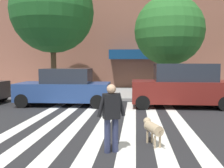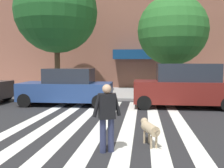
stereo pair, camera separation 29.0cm
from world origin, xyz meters
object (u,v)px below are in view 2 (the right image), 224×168
Objects in this scene: parked_car_third_in_line at (184,86)px; street_tree_middle at (173,30)px; parked_car_behind_first at (67,88)px; street_tree_nearest at (56,12)px; pedestrian_dog_walker at (107,114)px; dog_on_leash at (149,128)px.

parked_car_third_in_line is 0.78× the size of street_tree_middle.
parked_car_behind_first is 1.00× the size of parked_car_third_in_line.
street_tree_nearest is 7.27m from street_tree_middle.
parked_car_third_in_line reaches higher than pedestrian_dog_walker.
parked_car_third_in_line is 5.95m from dog_on_leash.
parked_car_behind_first is at bearing 125.23° from dog_on_leash.
street_tree_nearest is at bearing 122.40° from dog_on_leash.
parked_car_third_in_line is at bearing 66.41° from pedestrian_dog_walker.
street_tree_nearest is 4.74× the size of pedestrian_dog_walker.
street_tree_nearest is 7.73× the size of dog_on_leash.
street_tree_middle reaches higher than pedestrian_dog_walker.
pedestrian_dog_walker is at bearing -64.10° from street_tree_nearest.
parked_car_behind_first reaches higher than dog_on_leash.
street_tree_middle reaches higher than dog_on_leash.
street_tree_nearest reaches higher than street_tree_middle.
street_tree_nearest reaches higher than parked_car_third_in_line.
parked_car_behind_first is at bearing -62.98° from street_tree_nearest.
street_tree_nearest is (-1.66, 3.26, 4.44)m from parked_car_behind_first.
parked_car_behind_first is 5.74m from parked_car_third_in_line.
parked_car_third_in_line is at bearing -23.78° from street_tree_nearest.
parked_car_third_in_line is 4.59× the size of dog_on_leash.
street_tree_middle is at bearing 74.77° from pedestrian_dog_walker.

